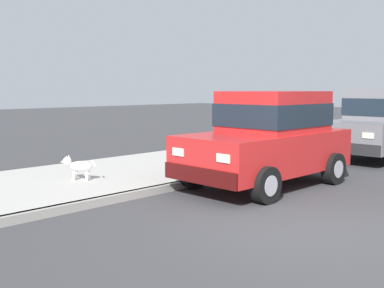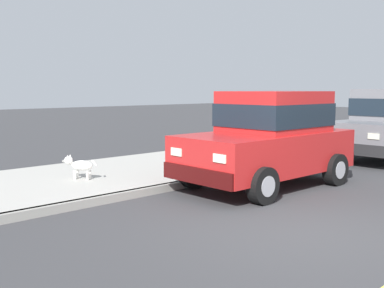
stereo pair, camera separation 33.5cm
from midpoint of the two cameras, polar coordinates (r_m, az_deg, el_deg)
name	(u,v)px [view 1 (the left image)]	position (r m, az deg, el deg)	size (l,w,h in m)	color
ground_plane	(311,230)	(6.67, 12.90, -10.21)	(80.00, 80.00, 0.00)	#38383A
curb	(157,190)	(8.70, -5.39, -5.59)	(0.16, 64.00, 0.14)	gray
sidewalk	(101,177)	(10.12, -11.97, -3.95)	(3.60, 64.00, 0.14)	#A8A59E
car_red_hatchback	(269,137)	(9.33, 8.34, 0.84)	(1.99, 3.82, 1.88)	red
dog_white	(78,166)	(9.46, -14.76, -2.57)	(0.66, 0.48, 0.49)	white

